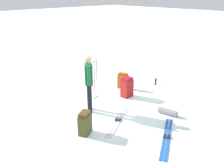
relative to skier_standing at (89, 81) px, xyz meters
name	(u,v)px	position (x,y,z in m)	size (l,w,h in m)	color
ground_plane	(112,105)	(-0.75, 0.19, -0.95)	(80.00, 80.00, 0.00)	white
skier_standing	(89,81)	(0.00, 0.00, 0.00)	(0.38, 0.47, 1.70)	black
ski_pair_near	(118,120)	(-0.15, 1.04, -0.94)	(1.69, 0.98, 0.05)	silver
ski_pair_far	(167,137)	(-0.40, 2.45, -0.94)	(1.74, 1.05, 0.05)	#1E55AF
backpack_large_dark	(85,123)	(0.89, 0.89, -0.66)	(0.44, 0.39, 0.60)	#41421D
backpack_bright	(123,81)	(-2.01, -0.51, -0.67)	(0.32, 0.41, 0.59)	#904A11
backpack_small_spare	(127,87)	(-1.56, 0.10, -0.62)	(0.38, 0.29, 0.68)	maroon
ski_poles_planted_near	(96,78)	(-0.69, -0.49, -0.22)	(0.21, 0.11, 1.33)	maroon
sleeping_mat_rolled	(168,112)	(-1.43, 1.81, -0.86)	(0.18, 0.18, 0.55)	slate
thermos_bottle	(156,82)	(-3.16, 0.14, -0.82)	(0.07, 0.07, 0.26)	black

